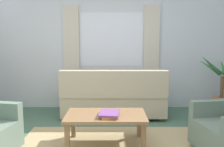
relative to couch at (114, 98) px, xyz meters
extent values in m
cube|color=silver|center=(-0.04, 0.72, 0.93)|extent=(5.32, 0.12, 2.60)
cube|color=white|center=(-0.04, 0.66, 1.08)|extent=(1.30, 0.01, 1.10)
cube|color=beige|center=(-0.87, 0.63, 1.08)|extent=(0.32, 0.06, 1.40)
cube|color=beige|center=(0.79, 0.63, 1.08)|extent=(0.32, 0.06, 1.40)
cube|color=#BCB293|center=(0.00, 0.07, -0.12)|extent=(1.90, 0.80, 0.38)
cube|color=#BCB293|center=(0.00, -0.25, 0.31)|extent=(1.90, 0.20, 0.48)
cube|color=#BCB293|center=(0.87, 0.07, 0.19)|extent=(0.16, 0.80, 0.24)
cube|color=#BCB293|center=(-0.87, 0.07, 0.19)|extent=(0.16, 0.80, 0.24)
cylinder|color=olive|center=(0.85, 0.37, -0.34)|extent=(0.06, 0.06, 0.06)
cylinder|color=olive|center=(-0.85, 0.37, -0.34)|extent=(0.06, 0.06, 0.06)
cylinder|color=olive|center=(0.85, -0.23, -0.34)|extent=(0.06, 0.06, 0.06)
cylinder|color=olive|center=(-0.85, -0.23, -0.34)|extent=(0.06, 0.06, 0.06)
cube|color=slate|center=(1.43, -1.24, 0.16)|extent=(0.81, 0.25, 0.22)
cylinder|color=olive|center=(1.11, -1.32, -0.34)|extent=(0.05, 0.05, 0.06)
cube|color=olive|center=(-0.12, -1.25, 0.05)|extent=(1.10, 0.64, 0.04)
cube|color=olive|center=(-0.61, -1.51, -0.17)|extent=(0.06, 0.06, 0.40)
cube|color=olive|center=(0.37, -1.51, -0.17)|extent=(0.06, 0.06, 0.40)
cube|color=olive|center=(-0.61, -0.99, -0.17)|extent=(0.06, 0.06, 0.40)
cube|color=olive|center=(0.37, -0.99, -0.17)|extent=(0.06, 0.06, 0.40)
cube|color=orange|center=(-0.07, -1.34, 0.08)|extent=(0.25, 0.33, 0.03)
cube|color=#7F478C|center=(-0.07, -1.33, 0.11)|extent=(0.28, 0.35, 0.03)
cylinder|color=#9E6B4C|center=(2.13, 0.23, -0.21)|extent=(0.34, 0.34, 0.31)
cylinder|color=brown|center=(2.13, 0.23, 0.16)|extent=(0.07, 0.07, 0.43)
cone|color=#38753D|center=(2.22, 0.45, 0.54)|extent=(0.23, 0.47, 0.32)
cone|color=#38753D|center=(1.92, 0.37, 0.55)|extent=(0.44, 0.36, 0.36)
cone|color=#38753D|center=(1.83, 0.07, 0.61)|extent=(0.58, 0.41, 0.47)
camera|label=1|loc=(-0.03, -4.53, 1.10)|focal=39.63mm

